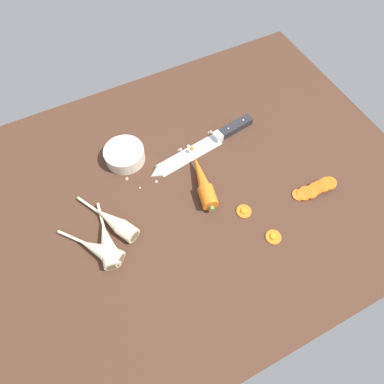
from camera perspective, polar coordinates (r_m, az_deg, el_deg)
The scene contains 11 objects.
ground_plane at distance 90.86cm, azimuth -0.57°, elevation -0.13°, with size 120.00×90.00×4.00cm, color #42281C.
chefs_knife at distance 96.27cm, azimuth 1.62°, elevation 7.71°, with size 34.83×8.22×4.18cm.
whole_carrot at distance 87.85cm, azimuth 1.86°, elevation 1.72°, with size 7.31×20.22×4.20cm.
parsnip_front at distance 82.66cm, azimuth -14.21°, elevation -8.64°, with size 5.30×18.09×4.00cm.
parsnip_mid_left at distance 82.57cm, azimuth -15.42°, elevation -9.54°, with size 13.01×15.02×4.00cm.
parsnip_mid_right at distance 84.51cm, azimuth -12.96°, elevation -5.13°, with size 11.11×18.08×4.00cm.
carrot_slice_stack at distance 93.27cm, azimuth 20.17°, elevation 0.46°, with size 11.52×5.03×3.49cm.
carrot_slice_stray_near at distance 86.61cm, azimuth 8.84°, elevation -3.22°, with size 3.86×3.86×0.70cm.
carrot_slice_stray_mid at distance 85.03cm, azimuth 13.71°, elevation -7.42°, with size 3.86×3.86×0.70cm.
prep_bowl at distance 94.58cm, azimuth -11.41°, elevation 6.29°, with size 11.00×11.00×4.00cm.
mince_crumbs at distance 94.85cm, azimuth -3.00°, elevation 6.23°, with size 28.91×9.37×0.88cm.
Camera 1 is at (-19.57, -40.74, 76.82)cm, focal length 31.33 mm.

